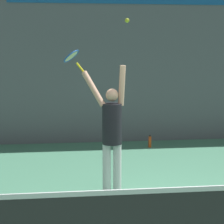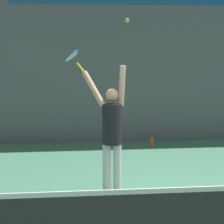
# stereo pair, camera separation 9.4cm
# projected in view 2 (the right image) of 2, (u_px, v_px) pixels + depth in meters

# --- Properties ---
(back_wall) EXTENTS (18.00, 0.10, 5.00)m
(back_wall) POSITION_uv_depth(u_px,v_px,m) (129.00, 39.00, 9.69)
(back_wall) COLOR slate
(back_wall) RESTS_ON ground_plane
(tennis_player) EXTENTS (0.70, 0.44, 2.03)m
(tennis_player) POSITION_uv_depth(u_px,v_px,m) (112.00, 130.00, 6.30)
(tennis_player) COLOR white
(tennis_player) RESTS_ON ground_plane
(tennis_racket) EXTENTS (0.38, 0.37, 0.36)m
(tennis_racket) POSITION_uv_depth(u_px,v_px,m) (72.00, 57.00, 6.36)
(tennis_racket) COLOR yellow
(tennis_ball) EXTENTS (0.07, 0.07, 0.07)m
(tennis_ball) POSITION_uv_depth(u_px,v_px,m) (127.00, 20.00, 6.02)
(tennis_ball) COLOR #CCDB2D
(water_bottle) EXTENTS (0.07, 0.07, 0.29)m
(water_bottle) POSITION_uv_depth(u_px,v_px,m) (152.00, 142.00, 9.41)
(water_bottle) COLOR #D84C19
(water_bottle) RESTS_ON ground_plane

